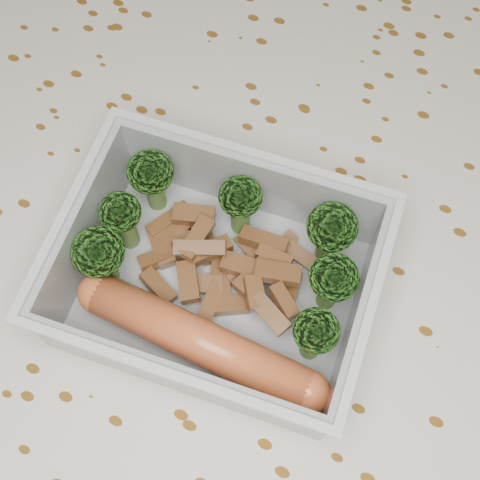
% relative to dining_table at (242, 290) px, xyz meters
% --- Properties ---
extents(ground_plane, '(4.00, 4.00, 0.00)m').
position_rel_dining_table_xyz_m(ground_plane, '(0.00, 0.00, -0.67)').
color(ground_plane, olive).
rests_on(ground_plane, ground).
extents(dining_table, '(1.40, 0.90, 0.75)m').
position_rel_dining_table_xyz_m(dining_table, '(0.00, 0.00, 0.00)').
color(dining_table, brown).
rests_on(dining_table, ground).
extents(tablecloth, '(1.46, 0.96, 0.19)m').
position_rel_dining_table_xyz_m(tablecloth, '(0.00, 0.00, 0.05)').
color(tablecloth, silver).
rests_on(tablecloth, dining_table).
extents(lunch_container, '(0.21, 0.18, 0.07)m').
position_rel_dining_table_xyz_m(lunch_container, '(-0.00, -0.04, 0.11)').
color(lunch_container, '#B6BBC2').
rests_on(lunch_container, tablecloth).
extents(broccoli_florets, '(0.18, 0.11, 0.06)m').
position_rel_dining_table_xyz_m(broccoli_florets, '(-0.00, -0.02, 0.13)').
color(broccoli_florets, '#608C3F').
rests_on(broccoli_florets, lunch_container).
extents(meat_pile, '(0.12, 0.09, 0.03)m').
position_rel_dining_table_xyz_m(meat_pile, '(-0.00, -0.02, 0.11)').
color(meat_pile, brown).
rests_on(meat_pile, lunch_container).
extents(sausage, '(0.18, 0.03, 0.03)m').
position_rel_dining_table_xyz_m(sausage, '(0.01, -0.08, 0.12)').
color(sausage, '#CF5E30').
rests_on(sausage, lunch_container).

